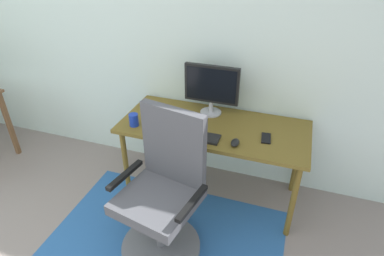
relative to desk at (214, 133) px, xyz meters
name	(u,v)px	position (x,y,z in m)	size (l,w,h in m)	color
wall_back	(171,33)	(-0.51, 0.40, 0.66)	(6.00, 0.10, 2.60)	silver
area_rug	(166,238)	(-0.19, -0.61, -0.64)	(1.75, 1.15, 0.01)	#2B5E9E
desk	(214,133)	(0.00, 0.00, 0.00)	(1.49, 0.66, 0.71)	brown
monitor	(212,87)	(-0.08, 0.19, 0.31)	(0.45, 0.18, 0.42)	#B2B2B7
keyboard	(192,135)	(-0.12, -0.21, 0.08)	(0.43, 0.13, 0.02)	black
computer_mouse	(235,143)	(0.22, -0.21, 0.09)	(0.06, 0.10, 0.03)	black
coffee_cup	(134,120)	(-0.60, -0.21, 0.12)	(0.07, 0.07, 0.10)	#1632A5
cell_phone	(266,138)	(0.42, -0.06, 0.07)	(0.07, 0.14, 0.01)	black
office_chair	(163,201)	(-0.17, -0.65, -0.21)	(0.63, 0.58, 1.09)	slate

